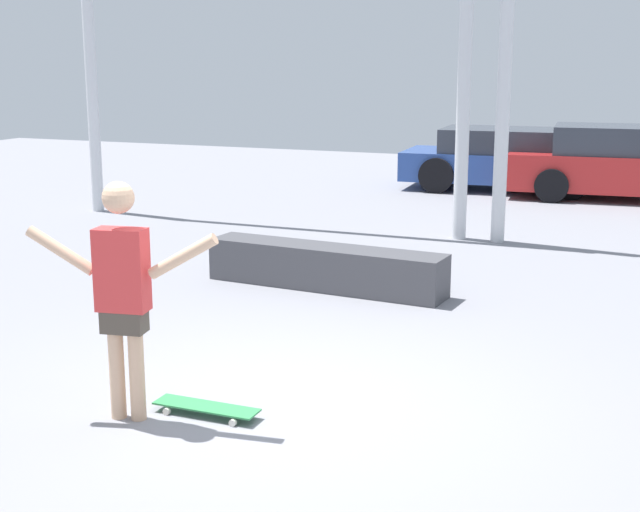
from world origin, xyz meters
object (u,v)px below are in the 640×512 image
object	(u,v)px
skateboard	(206,407)
parked_car_red	(627,164)
parked_car_blue	(506,160)
skateboarder	(123,287)
grind_box	(325,267)

from	to	relation	value
skateboard	parked_car_red	world-z (taller)	parked_car_red
parked_car_blue	parked_car_red	world-z (taller)	parked_car_red
skateboarder	skateboard	bearing A→B (deg)	17.68
parked_car_blue	skateboarder	bearing A→B (deg)	-95.00
skateboard	parked_car_blue	xyz separation A→B (m)	(-0.15, 12.60, 0.56)
grind_box	parked_car_blue	xyz separation A→B (m)	(0.45, 8.72, 0.37)
skateboard	grind_box	size ratio (longest dim) A/B	0.29
skateboarder	skateboard	distance (m)	1.12
grind_box	parked_car_blue	distance (m)	8.74
skateboarder	grind_box	xyz separation A→B (m)	(-0.08, 4.16, -0.77)
skateboarder	skateboard	xyz separation A→B (m)	(0.51, 0.27, -0.96)
skateboarder	grind_box	size ratio (longest dim) A/B	0.62
parked_car_red	skateboard	bearing A→B (deg)	-105.32
parked_car_red	grind_box	bearing A→B (deg)	-113.59
skateboarder	grind_box	bearing A→B (deg)	80.93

